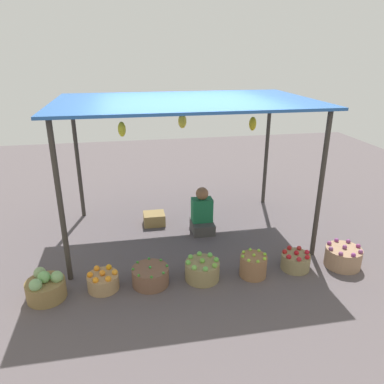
{
  "coord_description": "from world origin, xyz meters",
  "views": [
    {
      "loc": [
        -0.91,
        -5.46,
        2.88
      ],
      "look_at": [
        0.0,
        -0.56,
        0.95
      ],
      "focal_mm": 34.36,
      "sensor_mm": 36.0,
      "label": 1
    }
  ],
  "objects_px": {
    "vendor_person": "(202,215)",
    "basket_red_apples": "(295,261)",
    "basket_oranges": "(103,281)",
    "basket_limes": "(253,266)",
    "basket_purple_onions": "(343,257)",
    "basket_cabbages": "(46,287)",
    "wooden_crate_near_vendor": "(154,219)",
    "basket_green_apples": "(202,270)",
    "basket_green_chilies": "(151,276)"
  },
  "relations": [
    {
      "from": "basket_limes",
      "to": "basket_red_apples",
      "type": "bearing_deg",
      "value": 4.89
    },
    {
      "from": "basket_oranges",
      "to": "basket_cabbages",
      "type": "bearing_deg",
      "value": -174.54
    },
    {
      "from": "basket_oranges",
      "to": "wooden_crate_near_vendor",
      "type": "bearing_deg",
      "value": 65.38
    },
    {
      "from": "basket_purple_onions",
      "to": "wooden_crate_near_vendor",
      "type": "height_order",
      "value": "basket_purple_onions"
    },
    {
      "from": "basket_green_apples",
      "to": "basket_purple_onions",
      "type": "distance_m",
      "value": 2.03
    },
    {
      "from": "basket_green_apples",
      "to": "basket_limes",
      "type": "xyz_separation_m",
      "value": [
        0.69,
        -0.05,
        0.02
      ]
    },
    {
      "from": "basket_oranges",
      "to": "basket_purple_onions",
      "type": "distance_m",
      "value": 3.33
    },
    {
      "from": "basket_green_chilies",
      "to": "basket_green_apples",
      "type": "height_order",
      "value": "basket_green_apples"
    },
    {
      "from": "basket_green_chilies",
      "to": "wooden_crate_near_vendor",
      "type": "relative_size",
      "value": 1.32
    },
    {
      "from": "basket_limes",
      "to": "basket_red_apples",
      "type": "xyz_separation_m",
      "value": [
        0.64,
        0.06,
        -0.03
      ]
    },
    {
      "from": "basket_green_apples",
      "to": "basket_limes",
      "type": "distance_m",
      "value": 0.7
    },
    {
      "from": "vendor_person",
      "to": "basket_red_apples",
      "type": "height_order",
      "value": "vendor_person"
    },
    {
      "from": "basket_oranges",
      "to": "basket_green_apples",
      "type": "height_order",
      "value": "basket_green_apples"
    },
    {
      "from": "basket_green_apples",
      "to": "basket_green_chilies",
      "type": "bearing_deg",
      "value": 179.4
    },
    {
      "from": "basket_green_chilies",
      "to": "vendor_person",
      "type": "bearing_deg",
      "value": 54.34
    },
    {
      "from": "basket_cabbages",
      "to": "basket_red_apples",
      "type": "bearing_deg",
      "value": 0.97
    },
    {
      "from": "basket_red_apples",
      "to": "wooden_crate_near_vendor",
      "type": "relative_size",
      "value": 1.09
    },
    {
      "from": "basket_cabbages",
      "to": "basket_limes",
      "type": "height_order",
      "value": "basket_cabbages"
    },
    {
      "from": "basket_oranges",
      "to": "wooden_crate_near_vendor",
      "type": "relative_size",
      "value": 1.09
    },
    {
      "from": "basket_cabbages",
      "to": "basket_oranges",
      "type": "bearing_deg",
      "value": 5.46
    },
    {
      "from": "basket_oranges",
      "to": "vendor_person",
      "type": "bearing_deg",
      "value": 40.62
    },
    {
      "from": "basket_limes",
      "to": "basket_purple_onions",
      "type": "height_order",
      "value": "basket_limes"
    },
    {
      "from": "basket_oranges",
      "to": "basket_limes",
      "type": "height_order",
      "value": "basket_limes"
    },
    {
      "from": "wooden_crate_near_vendor",
      "to": "basket_oranges",
      "type": "bearing_deg",
      "value": -114.62
    },
    {
      "from": "basket_red_apples",
      "to": "wooden_crate_near_vendor",
      "type": "distance_m",
      "value": 2.55
    },
    {
      "from": "basket_oranges",
      "to": "basket_red_apples",
      "type": "height_order",
      "value": "basket_red_apples"
    },
    {
      "from": "basket_limes",
      "to": "basket_purple_onions",
      "type": "bearing_deg",
      "value": 0.01
    },
    {
      "from": "basket_red_apples",
      "to": "basket_cabbages",
      "type": "bearing_deg",
      "value": -179.03
    },
    {
      "from": "wooden_crate_near_vendor",
      "to": "basket_green_apples",
      "type": "bearing_deg",
      "value": -74.62
    },
    {
      "from": "basket_cabbages",
      "to": "wooden_crate_near_vendor",
      "type": "xyz_separation_m",
      "value": [
        1.49,
        1.83,
        -0.05
      ]
    },
    {
      "from": "vendor_person",
      "to": "basket_green_chilies",
      "type": "bearing_deg",
      "value": -125.66
    },
    {
      "from": "basket_oranges",
      "to": "basket_green_apples",
      "type": "distance_m",
      "value": 1.3
    },
    {
      "from": "vendor_person",
      "to": "basket_green_chilies",
      "type": "xyz_separation_m",
      "value": [
        -0.98,
        -1.36,
        -0.18
      ]
    },
    {
      "from": "basket_green_apples",
      "to": "basket_purple_onions",
      "type": "height_order",
      "value": "basket_purple_onions"
    },
    {
      "from": "basket_oranges",
      "to": "basket_purple_onions",
      "type": "relative_size",
      "value": 0.8
    },
    {
      "from": "vendor_person",
      "to": "wooden_crate_near_vendor",
      "type": "bearing_deg",
      "value": 152.37
    },
    {
      "from": "basket_cabbages",
      "to": "wooden_crate_near_vendor",
      "type": "distance_m",
      "value": 2.37
    },
    {
      "from": "basket_oranges",
      "to": "basket_limes",
      "type": "distance_m",
      "value": 2.0
    },
    {
      "from": "basket_red_apples",
      "to": "vendor_person",
      "type": "bearing_deg",
      "value": 127.5
    },
    {
      "from": "basket_limes",
      "to": "wooden_crate_near_vendor",
      "type": "bearing_deg",
      "value": 122.88
    },
    {
      "from": "basket_oranges",
      "to": "basket_limes",
      "type": "relative_size",
      "value": 1.1
    },
    {
      "from": "basket_purple_onions",
      "to": "basket_cabbages",
      "type": "bearing_deg",
      "value": -179.98
    },
    {
      "from": "basket_oranges",
      "to": "basket_green_chilies",
      "type": "height_order",
      "value": "basket_oranges"
    },
    {
      "from": "basket_limes",
      "to": "wooden_crate_near_vendor",
      "type": "relative_size",
      "value": 0.99
    },
    {
      "from": "basket_oranges",
      "to": "basket_green_chilies",
      "type": "xyz_separation_m",
      "value": [
        0.61,
        -0.0,
        0.01
      ]
    },
    {
      "from": "basket_limes",
      "to": "wooden_crate_near_vendor",
      "type": "xyz_separation_m",
      "value": [
        -1.18,
        1.83,
        -0.05
      ]
    },
    {
      "from": "basket_oranges",
      "to": "basket_green_chilies",
      "type": "distance_m",
      "value": 0.61
    },
    {
      "from": "basket_green_chilies",
      "to": "basket_limes",
      "type": "bearing_deg",
      "value": -2.47
    },
    {
      "from": "basket_red_apples",
      "to": "basket_purple_onions",
      "type": "distance_m",
      "value": 0.7
    },
    {
      "from": "basket_limes",
      "to": "basket_purple_onions",
      "type": "distance_m",
      "value": 1.34
    }
  ]
}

